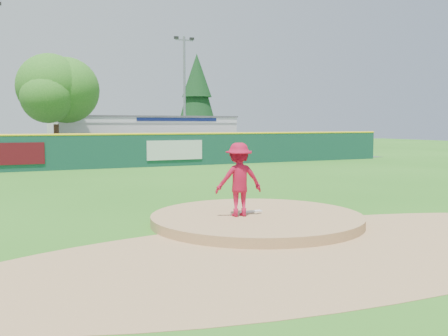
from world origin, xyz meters
name	(u,v)px	position (x,y,z in m)	size (l,w,h in m)	color
ground	(257,224)	(0.00, 0.00, 0.00)	(120.00, 120.00, 0.00)	#286B19
pitchers_mound	(257,224)	(0.00, 0.00, 0.00)	(5.50, 5.50, 0.50)	#9E774C
pitching_rubber	(251,212)	(0.00, 0.30, 0.27)	(0.60, 0.15, 0.04)	white
infield_dirt_arc	(327,249)	(0.00, -3.00, 0.01)	(15.40, 15.40, 0.01)	#9E774C
parking_lot	(82,159)	(0.00, 27.00, 0.01)	(44.00, 16.00, 0.02)	#38383A
pitcher	(239,180)	(-0.54, -0.03, 1.19)	(1.21, 0.69, 1.87)	maroon
van	(179,150)	(6.89, 24.66, 0.66)	(2.12, 4.60, 1.28)	silver
pool_building_grp	(141,135)	(6.00, 31.99, 1.66)	(15.20, 8.20, 3.31)	silver
fence_banners	(98,152)	(-0.56, 17.92, 1.00)	(13.04, 0.04, 1.20)	#560C14
outfield_fence	(107,150)	(0.00, 18.00, 1.09)	(40.00, 0.14, 2.07)	#133E33
deciduous_tree	(55,96)	(-2.00, 25.00, 4.55)	(5.60, 5.60, 7.36)	#382314
conifer_tree	(197,95)	(13.00, 36.00, 5.54)	(4.40, 4.40, 9.50)	#382314
light_pole_right	(184,90)	(9.00, 29.00, 5.54)	(1.75, 0.25, 10.00)	gray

